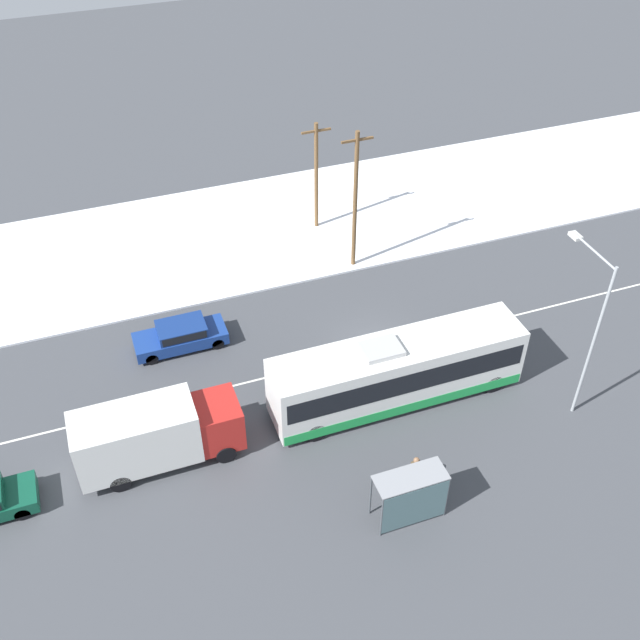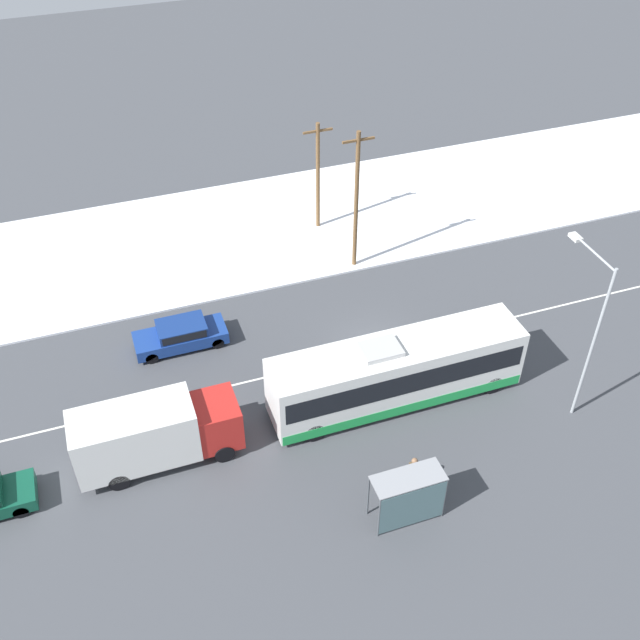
# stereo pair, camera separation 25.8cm
# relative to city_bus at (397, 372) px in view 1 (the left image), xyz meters

# --- Properties ---
(ground_plane) EXTENTS (120.00, 120.00, 0.00)m
(ground_plane) POSITION_rel_city_bus_xyz_m (0.53, 3.44, -1.74)
(ground_plane) COLOR #424449
(snow_lot) EXTENTS (80.00, 12.15, 0.12)m
(snow_lot) POSITION_rel_city_bus_xyz_m (0.53, 16.23, -1.68)
(snow_lot) COLOR white
(snow_lot) RESTS_ON ground_plane
(lane_marking_center) EXTENTS (60.00, 0.12, 0.00)m
(lane_marking_center) POSITION_rel_city_bus_xyz_m (0.53, 3.44, -1.74)
(lane_marking_center) COLOR silver
(lane_marking_center) RESTS_ON ground_plane
(city_bus) EXTENTS (12.02, 2.57, 3.57)m
(city_bus) POSITION_rel_city_bus_xyz_m (0.00, 0.00, 0.00)
(city_bus) COLOR white
(city_bus) RESTS_ON ground_plane
(box_truck) EXTENTS (7.05, 2.30, 3.15)m
(box_truck) POSITION_rel_city_bus_xyz_m (-11.25, 0.06, -0.01)
(box_truck) COLOR silver
(box_truck) RESTS_ON ground_plane
(sedan_car) EXTENTS (4.69, 1.80, 1.42)m
(sedan_car) POSITION_rel_city_bus_xyz_m (-8.76, 7.15, -0.96)
(sedan_car) COLOR navy
(sedan_car) RESTS_ON ground_plane
(pedestrian_at_stop) EXTENTS (0.59, 0.26, 1.63)m
(pedestrian_at_stop) POSITION_rel_city_bus_xyz_m (-1.32, -4.86, -0.74)
(pedestrian_at_stop) COLOR #23232D
(pedestrian_at_stop) RESTS_ON ground_plane
(bus_shelter) EXTENTS (2.91, 1.20, 2.40)m
(bus_shelter) POSITION_rel_city_bus_xyz_m (-2.27, -6.46, -0.06)
(bus_shelter) COLOR gray
(bus_shelter) RESTS_ON ground_plane
(streetlamp) EXTENTS (0.36, 3.11, 8.30)m
(streetlamp) POSITION_rel_city_bus_xyz_m (7.50, -2.99, 3.49)
(streetlamp) COLOR #9EA3A8
(streetlamp) RESTS_ON ground_plane
(utility_pole_roadside) EXTENTS (1.80, 0.24, 8.52)m
(utility_pole_roadside) POSITION_rel_city_bus_xyz_m (2.16, 10.75, 2.71)
(utility_pole_roadside) COLOR brown
(utility_pole_roadside) RESTS_ON ground_plane
(utility_pole_snowlot) EXTENTS (1.80, 0.24, 7.03)m
(utility_pole_snowlot) POSITION_rel_city_bus_xyz_m (1.54, 15.37, 1.96)
(utility_pole_snowlot) COLOR brown
(utility_pole_snowlot) RESTS_ON ground_plane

